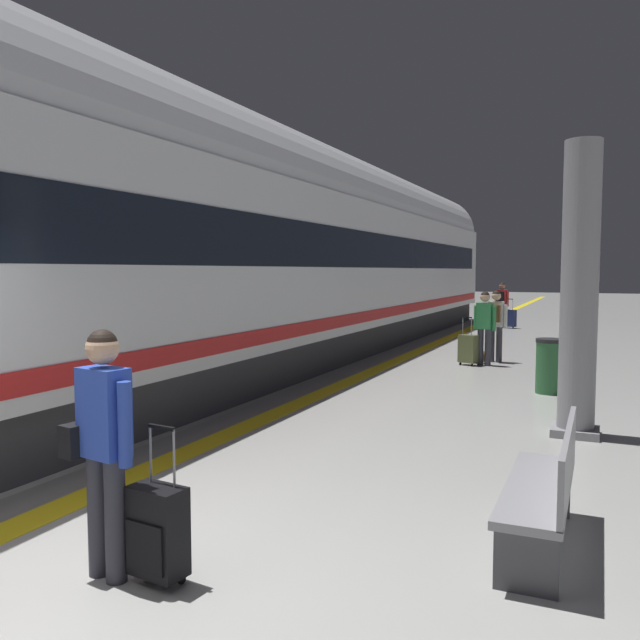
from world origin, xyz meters
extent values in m
plane|color=#B7B7B2|center=(0.00, 0.00, 0.00)|extent=(120.00, 120.00, 0.00)
cube|color=yellow|center=(-0.95, 10.00, 0.00)|extent=(0.36, 80.00, 0.01)
cube|color=slate|center=(-1.28, 10.00, 0.00)|extent=(0.62, 80.00, 0.01)
cube|color=#38383D|center=(-3.06, 9.71, 0.35)|extent=(2.67, 28.24, 0.70)
cube|color=silver|center=(-3.06, 9.71, 2.15)|extent=(2.90, 29.42, 2.90)
cylinder|color=silver|center=(-3.06, 9.71, 3.55)|extent=(2.84, 28.83, 2.84)
cube|color=black|center=(-3.06, 9.71, 2.50)|extent=(2.93, 27.65, 0.80)
cube|color=red|center=(-3.06, 9.71, 1.00)|extent=(2.94, 28.83, 0.24)
cube|color=gray|center=(-4.52, 14.12, 1.90)|extent=(0.02, 0.90, 2.00)
cylinder|color=#383842|center=(0.40, 0.31, 0.41)|extent=(0.14, 0.14, 0.82)
cylinder|color=#383842|center=(0.23, 0.34, 0.41)|extent=(0.14, 0.14, 0.82)
cube|color=blue|center=(0.31, 0.32, 1.11)|extent=(0.36, 0.25, 0.59)
cylinder|color=blue|center=(0.52, 0.28, 1.07)|extent=(0.09, 0.09, 0.55)
cylinder|color=blue|center=(0.10, 0.35, 1.07)|extent=(0.09, 0.09, 0.55)
sphere|color=tan|center=(0.31, 0.32, 1.54)|extent=(0.22, 0.22, 0.22)
sphere|color=black|center=(0.31, 0.32, 1.56)|extent=(0.20, 0.20, 0.20)
cube|color=black|center=(0.12, 0.33, 0.92)|extent=(0.18, 0.29, 0.22)
cube|color=black|center=(0.66, 0.40, 0.35)|extent=(0.40, 0.27, 0.58)
cube|color=black|center=(0.65, 0.28, 0.28)|extent=(0.31, 0.06, 0.32)
cylinder|color=black|center=(0.81, 0.45, 0.03)|extent=(0.03, 0.06, 0.06)
cylinder|color=black|center=(0.53, 0.48, 0.03)|extent=(0.03, 0.06, 0.06)
cylinder|color=gray|center=(0.77, 0.44, 0.83)|extent=(0.02, 0.02, 0.38)
cylinder|color=gray|center=(0.57, 0.47, 0.83)|extent=(0.02, 0.02, 0.38)
cube|color=black|center=(0.67, 0.45, 1.02)|extent=(0.22, 0.05, 0.02)
cylinder|color=#383842|center=(1.03, 11.77, 0.39)|extent=(0.13, 0.13, 0.79)
cylinder|color=#383842|center=(1.20, 11.76, 0.39)|extent=(0.13, 0.13, 0.79)
cube|color=silver|center=(1.11, 11.77, 1.07)|extent=(0.33, 0.22, 0.56)
cylinder|color=silver|center=(0.91, 11.79, 1.02)|extent=(0.08, 0.08, 0.53)
cylinder|color=silver|center=(1.32, 11.76, 1.02)|extent=(0.08, 0.08, 0.53)
sphere|color=beige|center=(1.11, 11.77, 1.47)|extent=(0.21, 0.21, 0.21)
sphere|color=black|center=(1.11, 11.77, 1.50)|extent=(0.19, 0.19, 0.19)
cube|color=brown|center=(1.10, 11.63, 1.09)|extent=(0.25, 0.15, 0.38)
ellipsoid|color=brown|center=(0.79, 11.43, 0.15)|extent=(0.44, 0.26, 0.30)
torus|color=brown|center=(0.79, 11.43, 0.25)|extent=(0.22, 0.02, 0.22)
cylinder|color=#383842|center=(0.89, 11.14, 0.39)|extent=(0.13, 0.13, 0.79)
cylinder|color=#383842|center=(1.06, 11.10, 0.39)|extent=(0.13, 0.13, 0.79)
cube|color=#338C4C|center=(0.97, 11.12, 1.07)|extent=(0.35, 0.26, 0.56)
cylinder|color=#338C4C|center=(0.78, 11.18, 1.02)|extent=(0.08, 0.08, 0.52)
cylinder|color=#338C4C|center=(1.18, 11.08, 1.02)|extent=(0.08, 0.08, 0.52)
sphere|color=tan|center=(0.97, 11.12, 1.47)|extent=(0.21, 0.21, 0.21)
sphere|color=black|center=(0.97, 11.12, 1.49)|extent=(0.19, 0.19, 0.19)
cube|color=#596038|center=(0.65, 11.01, 0.36)|extent=(0.43, 0.34, 0.60)
cube|color=#596038|center=(0.69, 11.12, 0.28)|extent=(0.30, 0.12, 0.33)
cylinder|color=black|center=(0.50, 10.99, 0.03)|extent=(0.04, 0.06, 0.06)
cylinder|color=black|center=(0.76, 10.89, 0.03)|extent=(0.04, 0.06, 0.06)
cylinder|color=gray|center=(0.54, 10.99, 0.85)|extent=(0.02, 0.02, 0.38)
cylinder|color=gray|center=(0.73, 10.92, 0.85)|extent=(0.02, 0.02, 0.38)
cube|color=black|center=(0.63, 10.95, 1.04)|extent=(0.22, 0.10, 0.02)
cylinder|color=brown|center=(-0.09, 20.76, 0.40)|extent=(0.13, 0.13, 0.80)
cylinder|color=brown|center=(0.07, 20.71, 0.40)|extent=(0.13, 0.13, 0.80)
cube|color=red|center=(-0.01, 20.74, 1.08)|extent=(0.36, 0.28, 0.57)
cylinder|color=red|center=(-0.20, 20.81, 1.03)|extent=(0.09, 0.09, 0.53)
cylinder|color=red|center=(0.19, 20.68, 1.03)|extent=(0.09, 0.09, 0.53)
sphere|color=#A37556|center=(-0.01, 20.74, 1.49)|extent=(0.21, 0.21, 0.21)
sphere|color=black|center=(-0.01, 20.74, 1.51)|extent=(0.19, 0.19, 0.19)
cube|color=black|center=(-0.05, 20.60, 1.10)|extent=(0.28, 0.20, 0.38)
cube|color=#19234C|center=(0.31, 20.58, 0.36)|extent=(0.43, 0.33, 0.59)
cube|color=#19234C|center=(0.35, 20.69, 0.28)|extent=(0.30, 0.11, 0.33)
cylinder|color=black|center=(0.16, 20.56, 0.03)|extent=(0.04, 0.06, 0.06)
cylinder|color=black|center=(0.43, 20.47, 0.03)|extent=(0.04, 0.06, 0.06)
cylinder|color=gray|center=(0.20, 20.56, 0.84)|extent=(0.02, 0.02, 0.38)
cylinder|color=gray|center=(0.39, 20.49, 0.84)|extent=(0.02, 0.02, 0.38)
cube|color=black|center=(0.30, 20.52, 1.03)|extent=(0.22, 0.09, 0.02)
cylinder|color=gray|center=(3.01, 5.58, 1.80)|extent=(0.44, 0.44, 3.60)
cube|color=gray|center=(3.01, 5.58, 0.05)|extent=(0.56, 0.56, 0.10)
cube|color=#99999E|center=(2.88, 1.94, 0.45)|extent=(0.44, 1.70, 0.06)
cube|color=#99999E|center=(3.08, 1.94, 0.69)|extent=(0.04, 1.70, 0.44)
cube|color=#4C4C51|center=(2.88, 1.22, 0.23)|extent=(0.40, 0.06, 0.45)
cube|color=#4C4C51|center=(2.88, 2.66, 0.23)|extent=(0.40, 0.06, 0.45)
cylinder|color=#2D6638|center=(2.50, 8.35, 0.42)|extent=(0.44, 0.44, 0.85)
cylinder|color=#262628|center=(2.50, 8.35, 0.88)|extent=(0.46, 0.46, 0.06)
camera|label=1|loc=(3.27, -2.92, 2.04)|focal=36.37mm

